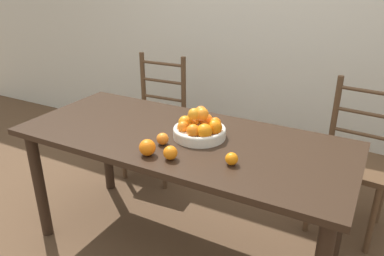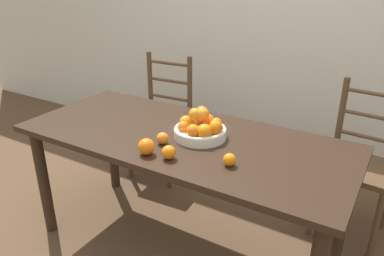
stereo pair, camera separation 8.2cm
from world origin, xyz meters
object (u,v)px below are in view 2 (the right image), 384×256
at_px(orange_loose_3, 169,152).
at_px(orange_loose_0, 229,160).
at_px(orange_loose_2, 163,138).
at_px(orange_loose_1, 146,147).
at_px(chair_right, 359,166).
at_px(fruit_bowl, 200,128).
at_px(chair_left, 162,119).

bearing_deg(orange_loose_3, orange_loose_0, 17.79).
height_order(orange_loose_2, orange_loose_3, orange_loose_3).
relative_size(orange_loose_1, chair_right, 0.08).
distance_m(orange_loose_0, orange_loose_3, 0.30).
bearing_deg(orange_loose_0, chair_right, 61.64).
height_order(orange_loose_3, chair_right, chair_right).
bearing_deg(orange_loose_3, fruit_bowl, 88.58).
relative_size(fruit_bowl, orange_loose_3, 4.13).
distance_m(orange_loose_3, chair_left, 1.29).
height_order(fruit_bowl, chair_right, chair_right).
bearing_deg(chair_right, orange_loose_3, -122.60).
relative_size(orange_loose_1, orange_loose_2, 1.30).
relative_size(orange_loose_0, chair_left, 0.06).
bearing_deg(chair_left, orange_loose_3, -56.49).
xyz_separation_m(fruit_bowl, orange_loose_0, (0.28, -0.21, -0.02)).
relative_size(orange_loose_1, chair_left, 0.08).
distance_m(orange_loose_0, orange_loose_1, 0.42).
bearing_deg(chair_left, orange_loose_1, -61.68).
distance_m(orange_loose_3, chair_right, 1.30).
bearing_deg(orange_loose_2, orange_loose_0, -4.38).
height_order(orange_loose_0, orange_loose_2, orange_loose_2).
distance_m(orange_loose_1, chair_left, 1.24).
xyz_separation_m(orange_loose_2, chair_left, (-0.63, 0.87, -0.33)).
bearing_deg(orange_loose_2, fruit_bowl, 53.36).
bearing_deg(orange_loose_0, orange_loose_1, -165.18).
xyz_separation_m(orange_loose_1, chair_right, (0.89, 1.01, -0.34)).
relative_size(fruit_bowl, orange_loose_1, 3.46).
xyz_separation_m(fruit_bowl, chair_right, (0.76, 0.70, -0.35)).
bearing_deg(orange_loose_1, orange_loose_2, 89.85).
bearing_deg(orange_loose_0, chair_left, 138.99).
distance_m(orange_loose_2, orange_loose_3, 0.17).
height_order(orange_loose_0, orange_loose_1, orange_loose_1).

